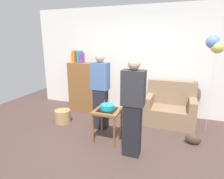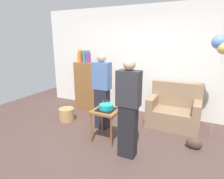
% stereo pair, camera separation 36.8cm
% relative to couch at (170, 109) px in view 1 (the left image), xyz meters
% --- Properties ---
extents(ground_plane, '(8.00, 8.00, 0.00)m').
position_rel_couch_xyz_m(ground_plane, '(-0.84, -1.49, -0.34)').
color(ground_plane, '#4C3833').
extents(wall_back, '(6.00, 0.10, 2.70)m').
position_rel_couch_xyz_m(wall_back, '(-0.84, 0.56, 1.01)').
color(wall_back, silver).
rests_on(wall_back, ground_plane).
extents(couch, '(1.10, 0.70, 0.96)m').
position_rel_couch_xyz_m(couch, '(0.00, 0.00, 0.00)').
color(couch, '#8C7054').
rests_on(couch, ground_plane).
extents(bookshelf, '(0.80, 0.36, 1.61)m').
position_rel_couch_xyz_m(bookshelf, '(-2.22, 0.06, 0.34)').
color(bookshelf, brown).
rests_on(bookshelf, ground_plane).
extents(side_table, '(0.48, 0.48, 0.62)m').
position_rel_couch_xyz_m(side_table, '(-1.06, -1.23, 0.18)').
color(side_table, brown).
rests_on(side_table, ground_plane).
extents(birthday_cake, '(0.32, 0.32, 0.17)m').
position_rel_couch_xyz_m(birthday_cake, '(-1.06, -1.23, 0.33)').
color(birthday_cake, black).
rests_on(birthday_cake, side_table).
extents(person_blowing_candles, '(0.36, 0.22, 1.63)m').
position_rel_couch_xyz_m(person_blowing_candles, '(-1.38, -0.80, 0.49)').
color(person_blowing_candles, '#23232D').
rests_on(person_blowing_candles, ground_plane).
extents(person_holding_cake, '(0.36, 0.22, 1.63)m').
position_rel_couch_xyz_m(person_holding_cake, '(-0.50, -1.53, 0.49)').
color(person_holding_cake, black).
rests_on(person_holding_cake, ground_plane).
extents(wicker_basket, '(0.36, 0.36, 0.30)m').
position_rel_couch_xyz_m(wicker_basket, '(-2.33, -0.84, -0.19)').
color(wicker_basket, '#A88451').
rests_on(wicker_basket, ground_plane).
extents(handbag, '(0.28, 0.14, 0.20)m').
position_rel_couch_xyz_m(handbag, '(0.49, -0.83, -0.24)').
color(handbag, '#473328').
rests_on(handbag, ground_plane).
extents(balloon_bunch, '(0.34, 0.27, 1.97)m').
position_rel_couch_xyz_m(balloon_bunch, '(0.73, -0.17, 1.46)').
color(balloon_bunch, silver).
rests_on(balloon_bunch, ground_plane).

